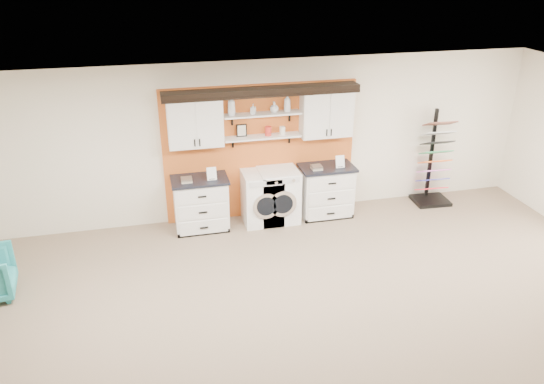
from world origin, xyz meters
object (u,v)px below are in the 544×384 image
object	(u,v)px
base_cabinet_right	(326,191)
sample_rack	(433,175)
washer	(262,197)
dryer	(278,195)
base_cabinet_left	(201,203)

from	to	relation	value
base_cabinet_right	sample_rack	bearing A→B (deg)	1.01
base_cabinet_right	washer	size ratio (longest dim) A/B	1.03
dryer	base_cabinet_right	bearing A→B (deg)	0.22
sample_rack	dryer	bearing A→B (deg)	-175.84
base_cabinet_left	base_cabinet_right	distance (m)	2.26
base_cabinet_left	washer	xyz separation A→B (m)	(1.08, -0.00, 0.00)
washer	dryer	distance (m)	0.30
washer	sample_rack	world-z (taller)	sample_rack
base_cabinet_left	dryer	bearing A→B (deg)	-0.14
base_cabinet_left	base_cabinet_right	bearing A→B (deg)	-0.00
dryer	sample_rack	xyz separation A→B (m)	(3.03, 0.04, 0.08)
dryer	washer	bearing A→B (deg)	-180.00
base_cabinet_left	base_cabinet_right	size ratio (longest dim) A/B	0.99
washer	sample_rack	size ratio (longest dim) A/B	0.52
base_cabinet_left	dryer	xyz separation A→B (m)	(1.37, -0.00, 0.01)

